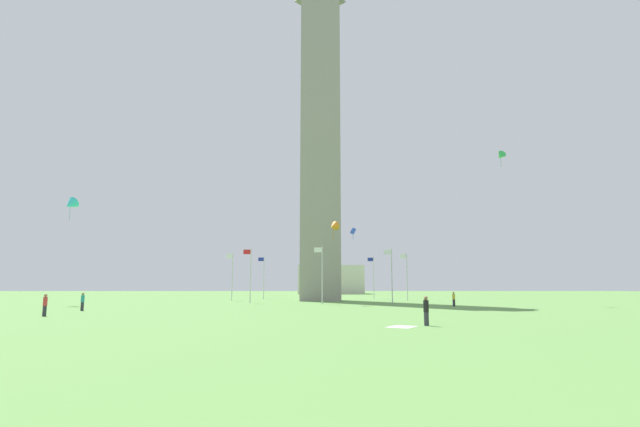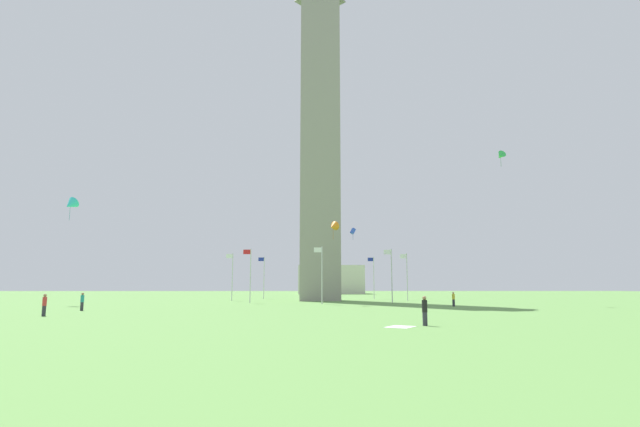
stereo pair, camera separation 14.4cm
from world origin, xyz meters
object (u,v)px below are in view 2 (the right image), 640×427
at_px(obelisk_monument, 320,124).
at_px(kite_green_delta, 501,156).
at_px(person_black_shirt, 425,311).
at_px(person_yellow_shirt, 454,299).
at_px(flagpole_sw, 373,276).
at_px(kite_blue_box, 353,231).
at_px(flagpole_ne, 250,273).
at_px(person_teal_shirt, 82,302).
at_px(picnic_blanket_near_first_person, 400,327).
at_px(flagpole_s, 407,274).
at_px(person_red_shirt, 44,305).
at_px(kite_orange_delta, 333,226).
at_px(kite_cyan_delta, 70,204).
at_px(flagpole_se, 391,273).
at_px(flagpole_w, 318,276).
at_px(flagpole_n, 232,274).
at_px(distant_building, 331,280).
at_px(flagpole_nw, 264,276).

bearing_deg(obelisk_monument, kite_green_delta, 150.72).
relative_size(person_black_shirt, person_yellow_shirt, 1.07).
bearing_deg(flagpole_sw, kite_blue_box, 75.11).
relative_size(flagpole_ne, person_teal_shirt, 4.36).
bearing_deg(picnic_blanket_near_first_person, obelisk_monument, -85.56).
distance_m(flagpole_s, person_red_shirt, 52.86).
height_order(obelisk_monument, person_red_shirt, obelisk_monument).
distance_m(obelisk_monument, kite_orange_delta, 24.15).
relative_size(kite_cyan_delta, picnic_blanket_near_first_person, 1.73).
distance_m(obelisk_monument, flagpole_se, 28.33).
bearing_deg(flagpole_se, picnic_blanket_near_first_person, 81.37).
bearing_deg(flagpole_w, obelisk_monument, 90.26).
bearing_deg(picnic_blanket_near_first_person, flagpole_w, -86.48).
bearing_deg(person_yellow_shirt, flagpole_sw, -7.78).
bearing_deg(flagpole_ne, person_teal_shirt, 56.23).
bearing_deg(picnic_blanket_near_first_person, flagpole_n, -70.08).
bearing_deg(person_yellow_shirt, flagpole_w, 5.79).
distance_m(flagpole_s, kite_blue_box, 15.01).
relative_size(flagpole_sw, person_red_shirt, 4.30).
height_order(kite_orange_delta, distant_building, kite_orange_delta).
height_order(flagpole_se, person_yellow_shirt, flagpole_se).
relative_size(obelisk_monument, distant_building, 3.17).
xyz_separation_m(flagpole_n, person_teal_shirt, (9.43, 29.97, -3.25)).
xyz_separation_m(flagpole_se, person_red_shirt, (32.19, 28.55, -3.24)).
height_order(flagpole_n, kite_green_delta, kite_green_delta).
bearing_deg(distant_building, person_red_shirt, 75.33).
distance_m(obelisk_monument, flagpole_n, 28.38).
xyz_separation_m(flagpole_se, flagpole_nw, (19.59, -19.59, 0.00)).
height_order(person_black_shirt, kite_orange_delta, kite_orange_delta).
distance_m(person_teal_shirt, kite_cyan_delta, 21.56).
xyz_separation_m(flagpole_sw, person_teal_shirt, (33.08, 39.77, -3.25)).
distance_m(flagpole_w, person_black_shirt, 62.27).
relative_size(person_black_shirt, person_teal_shirt, 1.03).
bearing_deg(flagpole_se, kite_orange_delta, 32.01).
height_order(flagpole_w, person_red_shirt, flagpole_w).
bearing_deg(flagpole_n, obelisk_monument, 180.00).
bearing_deg(kite_blue_box, flagpole_nw, -54.48).
relative_size(flagpole_s, distant_building, 0.41).
height_order(person_teal_shirt, distant_building, distant_building).
distance_m(kite_cyan_delta, picnic_blanket_near_first_person, 51.66).
xyz_separation_m(obelisk_monument, kite_green_delta, (-24.38, 13.67, -8.99)).
bearing_deg(kite_blue_box, flagpole_s, -132.58).
xyz_separation_m(obelisk_monument, flagpole_se, (-9.73, 9.80, -24.74)).
bearing_deg(flagpole_se, person_red_shirt, 41.57).
xyz_separation_m(obelisk_monument, person_yellow_shirt, (-14.92, 21.44, -28.02)).
bearing_deg(distant_building, flagpole_sw, 95.93).
distance_m(person_teal_shirt, picnic_blanket_near_first_person, 33.10).
xyz_separation_m(flagpole_w, kite_green_delta, (-24.44, 27.52, 15.75)).
bearing_deg(person_black_shirt, distant_building, 3.95).
bearing_deg(picnic_blanket_near_first_person, person_black_shirt, -154.14).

